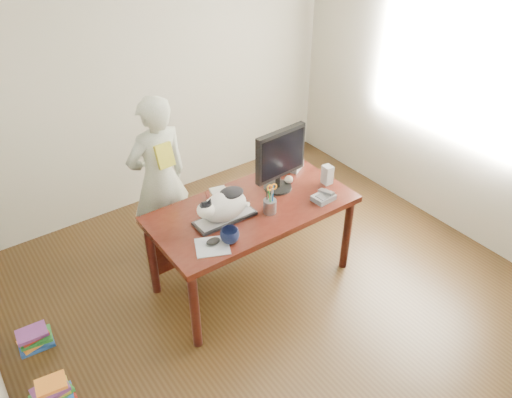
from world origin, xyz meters
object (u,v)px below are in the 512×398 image
(desk, at_px, (247,217))
(coffee_mug, at_px, (230,236))
(keyboard, at_px, (225,218))
(speaker, at_px, (327,175))
(baseball, at_px, (289,180))
(person, at_px, (159,179))
(monitor, at_px, (280,157))
(book_pile_a, at_px, (53,393))
(mouse, at_px, (213,241))
(book_pile_b, at_px, (34,338))
(phone, at_px, (324,197))
(book_stack, at_px, (220,194))
(cat, at_px, (223,206))
(calculator, at_px, (289,164))
(pen_cup, at_px, (270,205))

(desk, relative_size, coffee_mug, 11.83)
(keyboard, relative_size, speaker, 2.96)
(baseball, bearing_deg, person, 140.51)
(monitor, xyz_separation_m, person, (-0.73, 0.72, -0.30))
(monitor, bearing_deg, book_pile_a, -176.88)
(mouse, xyz_separation_m, book_pile_b, (-1.24, 0.56, -0.70))
(coffee_mug, relative_size, phone, 0.75)
(keyboard, bearing_deg, phone, -16.91)
(coffee_mug, bearing_deg, desk, 41.79)
(desk, height_order, mouse, mouse)
(coffee_mug, distance_m, speaker, 1.09)
(coffee_mug, relative_size, speaker, 0.84)
(coffee_mug, bearing_deg, person, 91.45)
(speaker, xyz_separation_m, book_stack, (-0.84, 0.33, -0.05))
(keyboard, height_order, coffee_mug, coffee_mug)
(monitor, xyz_separation_m, speaker, (0.38, -0.16, -0.22))
(cat, xyz_separation_m, person, (-0.13, 0.81, -0.14))
(cat, distance_m, baseball, 0.74)
(baseball, xyz_separation_m, person, (-0.85, 0.70, -0.04))
(keyboard, height_order, baseball, baseball)
(book_stack, bearing_deg, speaker, -1.75)
(keyboard, height_order, phone, phone)
(cat, distance_m, calculator, 0.95)
(book_pile_a, height_order, book_pile_b, book_pile_a)
(calculator, xyz_separation_m, book_pile_a, (-2.36, -0.50, -0.69))
(desk, relative_size, book_pile_b, 6.20)
(monitor, height_order, book_stack, monitor)
(cat, distance_m, book_stack, 0.32)
(monitor, xyz_separation_m, pen_cup, (-0.26, -0.21, -0.23))
(speaker, relative_size, book_pile_a, 0.60)
(coffee_mug, distance_m, calculator, 1.13)
(phone, distance_m, speaker, 0.26)
(calculator, bearing_deg, phone, -127.16)
(monitor, distance_m, phone, 0.47)
(baseball, xyz_separation_m, book_pile_a, (-2.19, -0.30, -0.70))
(monitor, height_order, speaker, monitor)
(mouse, relative_size, calculator, 0.46)
(phone, height_order, person, person)
(pen_cup, relative_size, coffee_mug, 1.88)
(desk, bearing_deg, book_pile_b, 171.03)
(cat, bearing_deg, speaker, -3.81)
(cat, bearing_deg, book_pile_b, 165.56)
(mouse, distance_m, speaker, 1.20)
(coffee_mug, relative_size, calculator, 0.49)
(speaker, bearing_deg, coffee_mug, -168.28)
(coffee_mug, bearing_deg, monitor, 25.35)
(keyboard, xyz_separation_m, cat, (-0.01, -0.00, 0.12))
(monitor, height_order, calculator, monitor)
(mouse, height_order, book_stack, book_stack)
(desk, bearing_deg, pen_cup, -72.71)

